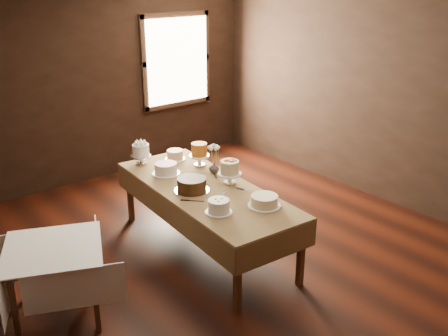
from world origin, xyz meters
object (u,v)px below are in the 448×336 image
at_px(cake_swirl, 219,207).
at_px(cake_server_b, 250,191).
at_px(cake_lattice, 166,169).
at_px(cake_caramel, 199,156).
at_px(cake_server_e, 197,201).
at_px(cake_speckled, 175,155).
at_px(cake_cream, 264,201).
at_px(cake_server_d, 214,173).
at_px(flower_vase, 214,168).
at_px(cake_server_a, 223,195).
at_px(cake_server_c, 189,177).
at_px(cake_meringue, 141,155).
at_px(cake_chocolate, 192,185).
at_px(cake_flowers, 230,173).
at_px(side_table, 53,256).
at_px(display_table, 205,192).

bearing_deg(cake_swirl, cake_server_b, 17.74).
bearing_deg(cake_server_b, cake_lattice, -176.72).
distance_m(cake_caramel, cake_server_e, 1.02).
distance_m(cake_lattice, cake_swirl, 1.17).
xyz_separation_m(cake_speckled, cake_cream, (-0.07, -1.66, -0.00)).
distance_m(cake_server_d, flower_vase, 0.06).
relative_size(cake_server_a, flower_vase, 1.92).
distance_m(cake_speckled, flower_vase, 0.66).
xyz_separation_m(cake_server_c, flower_vase, (0.31, -0.06, 0.06)).
distance_m(cake_lattice, cake_caramel, 0.46).
bearing_deg(cake_meringue, cake_caramel, -43.73).
bearing_deg(cake_server_a, cake_cream, -100.97).
bearing_deg(cake_server_d, cake_chocolate, 143.81).
height_order(cake_chocolate, cake_flowers, cake_flowers).
xyz_separation_m(side_table, cake_server_e, (1.45, -0.13, 0.14)).
xyz_separation_m(display_table, cake_server_a, (0.01, -0.28, 0.06)).
relative_size(cake_flowers, cake_server_c, 1.16).
bearing_deg(cake_server_d, display_table, 155.75).
height_order(display_table, cake_server_a, cake_server_a).
height_order(cake_meringue, cake_cream, cake_meringue).
bearing_deg(cake_server_a, cake_swirl, -164.33).
distance_m(cake_caramel, cake_server_b, 0.96).
height_order(cake_server_a, flower_vase, flower_vase).
bearing_deg(cake_server_c, cake_server_b, -139.81).
bearing_deg(cake_speckled, cake_flowers, -87.77).
height_order(cake_chocolate, cake_swirl, cake_chocolate).
distance_m(cake_server_b, cake_server_c, 0.77).
relative_size(cake_server_d, flower_vase, 1.92).
xyz_separation_m(display_table, cake_server_c, (0.03, 0.33, 0.06)).
height_order(cake_chocolate, cake_server_e, cake_chocolate).
height_order(side_table, cake_flowers, cake_flowers).
relative_size(side_table, flower_vase, 8.68).
distance_m(cake_meringue, cake_swirl, 1.62).
xyz_separation_m(cake_server_a, cake_server_e, (-0.29, 0.05, 0.00)).
bearing_deg(cake_caramel, cake_server_d, -94.34).
relative_size(side_table, cake_meringue, 4.30).
xyz_separation_m(cake_chocolate, cake_server_e, (-0.12, -0.24, -0.07)).
bearing_deg(cake_server_b, flower_vase, 157.31).
height_order(side_table, cake_swirl, cake_swirl).
bearing_deg(cake_caramel, cake_swirl, -118.46).
relative_size(cake_flowers, cake_server_a, 1.16).
distance_m(cake_flowers, cake_server_c, 0.50).
relative_size(cake_speckled, cake_server_a, 1.12).
bearing_deg(flower_vase, cake_server_d, -140.34).
bearing_deg(cake_server_a, cake_speckled, 49.43).
xyz_separation_m(cake_speckled, cake_flowers, (0.04, -1.00, 0.06)).
relative_size(cake_swirl, cake_server_a, 1.10).
distance_m(display_table, cake_server_e, 0.36).
xyz_separation_m(display_table, cake_speckled, (0.24, 0.92, 0.11)).
xyz_separation_m(cake_caramel, cake_cream, (-0.18, -1.31, -0.07)).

